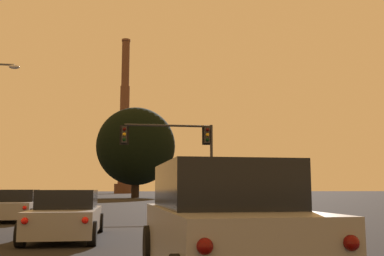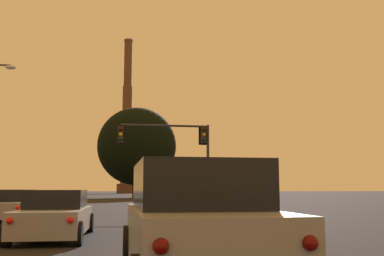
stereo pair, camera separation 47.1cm
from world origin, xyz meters
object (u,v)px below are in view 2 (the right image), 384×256
sedan_left_lane_front (11,206)px  smokestack (127,132)px  suv_right_lane_third (195,225)px  traffic_light_overhead_right (177,144)px  sedan_center_lane_second (55,215)px

sedan_left_lane_front → smokestack: bearing=85.5°
suv_right_lane_third → sedan_left_lane_front: suv_right_lane_third is taller
sedan_left_lane_front → traffic_light_overhead_right: bearing=34.4°
sedan_center_lane_second → smokestack: 139.84m
suv_right_lane_third → sedan_center_lane_second: 7.76m
sedan_left_lane_front → traffic_light_overhead_right: size_ratio=0.78×
suv_right_lane_third → sedan_left_lane_front: bearing=111.2°
sedan_center_lane_second → sedan_left_lane_front: 8.72m
suv_right_lane_third → smokestack: bearing=89.0°
sedan_center_lane_second → smokestack: smokestack is taller
suv_right_lane_third → sedan_center_lane_second: bearing=112.4°
traffic_light_overhead_right → suv_right_lane_third: bearing=-95.9°
traffic_light_overhead_right → sedan_center_lane_second: bearing=-110.3°
sedan_center_lane_second → smokestack: (2.59, 138.36, 20.14)m
suv_right_lane_third → traffic_light_overhead_right: 21.87m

